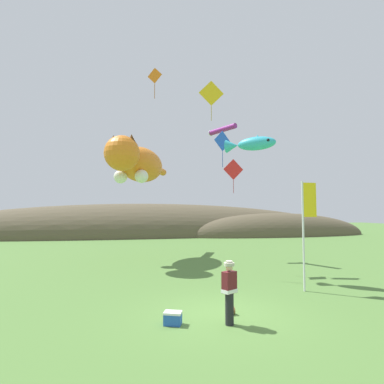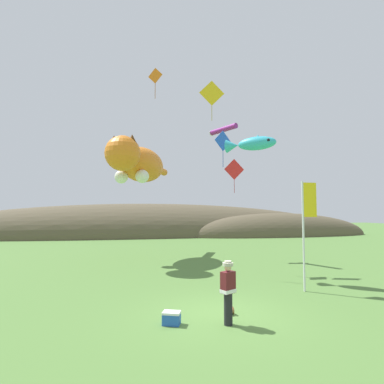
{
  "view_description": "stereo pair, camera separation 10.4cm",
  "coord_description": "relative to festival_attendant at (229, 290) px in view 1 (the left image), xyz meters",
  "views": [
    {
      "loc": [
        -2.94,
        -8.98,
        3.2
      ],
      "look_at": [
        0.0,
        4.0,
        4.03
      ],
      "focal_mm": 28.0,
      "sensor_mm": 36.0,
      "label": 1
    },
    {
      "loc": [
        -2.84,
        -9.0,
        3.2
      ],
      "look_at": [
        0.0,
        4.0,
        4.03
      ],
      "focal_mm": 28.0,
      "sensor_mm": 36.0,
      "label": 2
    }
  ],
  "objects": [
    {
      "name": "festival_banner_pole",
      "position": [
        4.27,
        2.67,
        1.93
      ],
      "size": [
        0.66,
        0.08,
        4.39
      ],
      "color": "silver",
      "rests_on": "ground"
    },
    {
      "name": "kite_diamond_gold",
      "position": [
        1.99,
        8.41,
        9.16
      ],
      "size": [
        1.5,
        0.16,
        2.41
      ],
      "color": "yellow"
    },
    {
      "name": "kite_tube_streamer",
      "position": [
        3.57,
        11.15,
        7.81
      ],
      "size": [
        1.41,
        2.36,
        0.44
      ],
      "color": "#8C268C"
    },
    {
      "name": "picnic_cooler",
      "position": [
        -1.56,
        0.36,
        -0.77
      ],
      "size": [
        0.58,
        0.48,
        0.36
      ],
      "color": "blue",
      "rests_on": "ground"
    },
    {
      "name": "kite_diamond_red",
      "position": [
        4.28,
        10.92,
        5.03
      ],
      "size": [
        1.43,
        0.03,
        2.33
      ],
      "color": "red"
    },
    {
      "name": "kite_giant_cat",
      "position": [
        -2.11,
        11.73,
        5.34
      ],
      "size": [
        4.63,
        8.41,
        2.74
      ],
      "color": "orange"
    },
    {
      "name": "ground_plane",
      "position": [
        0.01,
        0.82,
        -0.95
      ],
      "size": [
        120.0,
        120.0,
        0.0
      ],
      "primitive_type": "plane",
      "color": "#517A38"
    },
    {
      "name": "kite_spool",
      "position": [
        0.36,
        0.77,
        -0.83
      ],
      "size": [
        0.12,
        0.24,
        0.24
      ],
      "color": "olive",
      "rests_on": "ground"
    },
    {
      "name": "festival_attendant",
      "position": [
        0.0,
        0.0,
        0.0
      ],
      "size": [
        0.49,
        0.43,
        1.77
      ],
      "color": "black",
      "rests_on": "ground"
    },
    {
      "name": "kite_diamond_blue",
      "position": [
        2.37,
        7.55,
        6.12
      ],
      "size": [
        1.1,
        0.42,
        2.06
      ],
      "color": "blue"
    },
    {
      "name": "kite_fish_windsock",
      "position": [
        3.14,
        5.44,
        5.54
      ],
      "size": [
        2.38,
        2.09,
        0.77
      ],
      "color": "#33B2CC"
    },
    {
      "name": "distant_hill_ridge",
      "position": [
        2.42,
        30.77,
        -0.95
      ],
      "size": [
        57.45,
        12.87,
        8.22
      ],
      "color": "brown",
      "rests_on": "ground"
    },
    {
      "name": "kite_diamond_orange",
      "position": [
        -1.32,
        8.67,
        9.99
      ],
      "size": [
        0.78,
        0.53,
        1.83
      ],
      "color": "orange"
    }
  ]
}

